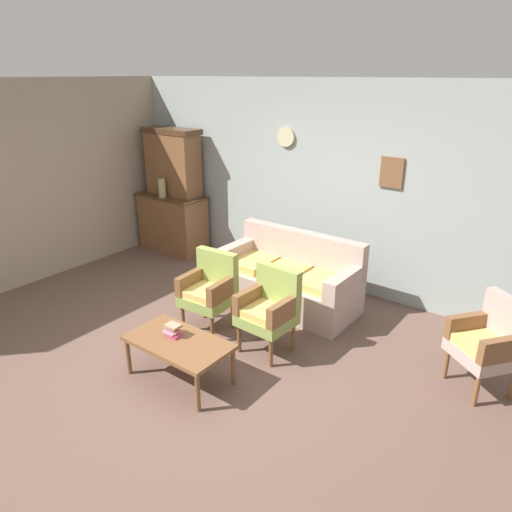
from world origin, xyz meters
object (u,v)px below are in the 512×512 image
object	(u,v)px
armchair_near_cabinet	(269,307)
coffee_table	(179,345)
floral_couch	(289,280)
wingback_chair_by_fireplace	(489,341)
book_stack_on_table	(173,330)
vase_on_cabinet	(162,188)
side_cabinet	(173,223)
armchair_by_doorway	(210,288)

from	to	relation	value
armchair_near_cabinet	coffee_table	world-z (taller)	armchair_near_cabinet
floral_couch	wingback_chair_by_fireplace	distance (m)	2.40
wingback_chair_by_fireplace	book_stack_on_table	size ratio (longest dim) A/B	5.53
vase_on_cabinet	armchair_near_cabinet	distance (m)	3.33
wingback_chair_by_fireplace	side_cabinet	bearing A→B (deg)	170.24
vase_on_cabinet	book_stack_on_table	size ratio (longest dim) A/B	1.83
vase_on_cabinet	book_stack_on_table	distance (m)	3.41
side_cabinet	armchair_by_doorway	distance (m)	2.68
armchair_by_doorway	coffee_table	bearing A→B (deg)	-64.94
floral_couch	armchair_near_cabinet	bearing A→B (deg)	-67.82
vase_on_cabinet	side_cabinet	bearing A→B (deg)	89.83
armchair_near_cabinet	wingback_chair_by_fireplace	xyz separation A→B (m)	(1.96, 0.66, 0.00)
armchair_near_cabinet	book_stack_on_table	distance (m)	1.02
floral_couch	book_stack_on_table	size ratio (longest dim) A/B	10.77
floral_couch	book_stack_on_table	distance (m)	1.91
vase_on_cabinet	coffee_table	distance (m)	3.53
armchair_near_cabinet	side_cabinet	bearing A→B (deg)	153.17
book_stack_on_table	armchair_near_cabinet	bearing A→B (deg)	61.31
vase_on_cabinet	coffee_table	xyz separation A→B (m)	(2.62, -2.27, -0.70)
wingback_chair_by_fireplace	vase_on_cabinet	bearing A→B (deg)	172.27
side_cabinet	book_stack_on_table	distance (m)	3.48
armchair_near_cabinet	wingback_chair_by_fireplace	size ratio (longest dim) A/B	1.00
armchair_near_cabinet	coffee_table	xyz separation A→B (m)	(-0.38, -0.93, -0.12)
side_cabinet	armchair_by_doorway	xyz separation A→B (m)	(2.19, -1.54, 0.03)
side_cabinet	floral_couch	bearing A→B (deg)	-11.16
wingback_chair_by_fireplace	coffee_table	bearing A→B (deg)	-145.79
floral_couch	wingback_chair_by_fireplace	world-z (taller)	same
side_cabinet	armchair_by_doorway	world-z (taller)	side_cabinet
armchair_by_doorway	book_stack_on_table	xyz separation A→B (m)	(0.31, -0.87, -0.02)
side_cabinet	wingback_chair_by_fireplace	world-z (taller)	side_cabinet
side_cabinet	vase_on_cabinet	distance (m)	0.64
vase_on_cabinet	armchair_by_doorway	world-z (taller)	vase_on_cabinet
floral_couch	wingback_chair_by_fireplace	size ratio (longest dim) A/B	1.95
side_cabinet	floral_couch	size ratio (longest dim) A/B	0.66
floral_couch	coffee_table	size ratio (longest dim) A/B	1.75
side_cabinet	vase_on_cabinet	size ratio (longest dim) A/B	3.88
vase_on_cabinet	floral_couch	bearing A→B (deg)	-7.28
side_cabinet	vase_on_cabinet	bearing A→B (deg)	-90.17
book_stack_on_table	floral_couch	bearing A→B (deg)	87.60
wingback_chair_by_fireplace	book_stack_on_table	xyz separation A→B (m)	(-2.45, -1.56, -0.02)
armchair_near_cabinet	wingback_chair_by_fireplace	bearing A→B (deg)	18.66
vase_on_cabinet	coffee_table	bearing A→B (deg)	-40.89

